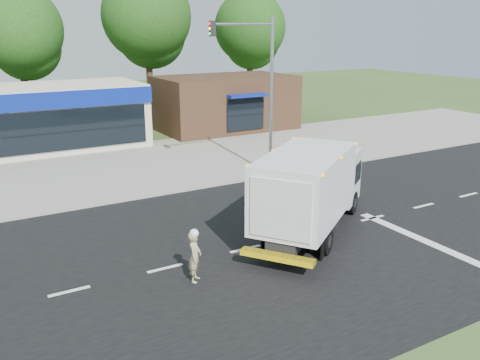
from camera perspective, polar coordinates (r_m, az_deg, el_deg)
The scene contains 10 objects.
ground at distance 19.48m, azimuth 8.27°, elevation -5.88°, with size 120.00×120.00×0.00m, color #385123.
road_asphalt at distance 19.48m, azimuth 8.27°, elevation -5.86°, with size 60.00×14.00×0.02m, color black.
sidewalk at distance 26.00m, azimuth -2.88°, elevation 0.22°, with size 60.00×2.40×0.12m, color gray.
parking_apron at distance 31.12m, azimuth -7.77°, elevation 2.75°, with size 60.00×9.00×0.02m, color gray.
lane_markings at distance 19.38m, azimuth 13.91°, elevation -6.28°, with size 55.20×7.00×0.01m.
ems_box_truck at distance 18.74m, azimuth 8.02°, elevation -0.59°, with size 7.38×6.21×3.30m.
emergency_worker at distance 15.52m, azimuth -5.11°, elevation -8.45°, with size 0.66×0.69×1.70m.
brown_storefront at distance 39.00m, azimuth -1.67°, elevation 8.68°, with size 10.00×6.70×4.00m.
traffic_signal_pole at distance 25.70m, azimuth 2.34°, elevation 11.10°, with size 3.51×0.25×8.00m.
background_trees at distance 43.47m, azimuth -16.70°, elevation 15.96°, with size 36.77×7.39×12.10m.
Camera 1 is at (-11.30, -14.03, 7.41)m, focal length 38.00 mm.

